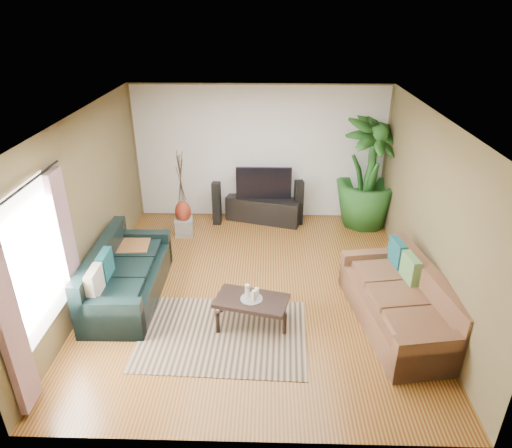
{
  "coord_description": "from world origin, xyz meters",
  "views": [
    {
      "loc": [
        0.17,
        -5.96,
        4.09
      ],
      "look_at": [
        0.0,
        0.2,
        1.05
      ],
      "focal_mm": 32.0,
      "sensor_mm": 36.0,
      "label": 1
    }
  ],
  "objects_px": {
    "sofa_right": "(399,299)",
    "speaker_right": "(299,203)",
    "tv_stand": "(264,209)",
    "coffee_table": "(252,311)",
    "potted_plant": "(369,173)",
    "side_table": "(135,259)",
    "pedestal": "(184,227)",
    "vase": "(183,212)",
    "sofa_left": "(128,272)",
    "speaker_left": "(217,203)",
    "television": "(264,183)"
  },
  "relations": [
    {
      "from": "sofa_left",
      "to": "pedestal",
      "type": "xyz_separation_m",
      "value": [
        0.49,
        2.06,
        -0.26
      ]
    },
    {
      "from": "speaker_left",
      "to": "pedestal",
      "type": "distance_m",
      "value": 0.82
    },
    {
      "from": "sofa_left",
      "to": "coffee_table",
      "type": "distance_m",
      "value": 1.99
    },
    {
      "from": "sofa_right",
      "to": "speaker_right",
      "type": "relative_size",
      "value": 2.38
    },
    {
      "from": "potted_plant",
      "to": "pedestal",
      "type": "distance_m",
      "value": 3.71
    },
    {
      "from": "sofa_right",
      "to": "side_table",
      "type": "relative_size",
      "value": 4.07
    },
    {
      "from": "pedestal",
      "to": "tv_stand",
      "type": "bearing_deg",
      "value": 23.25
    },
    {
      "from": "vase",
      "to": "side_table",
      "type": "height_order",
      "value": "vase"
    },
    {
      "from": "speaker_left",
      "to": "potted_plant",
      "type": "height_order",
      "value": "potted_plant"
    },
    {
      "from": "sofa_right",
      "to": "television",
      "type": "distance_m",
      "value": 3.81
    },
    {
      "from": "potted_plant",
      "to": "vase",
      "type": "xyz_separation_m",
      "value": [
        -3.55,
        -0.58,
        -0.61
      ]
    },
    {
      "from": "coffee_table",
      "to": "vase",
      "type": "relative_size",
      "value": 2.32
    },
    {
      "from": "speaker_left",
      "to": "vase",
      "type": "height_order",
      "value": "speaker_left"
    },
    {
      "from": "sofa_left",
      "to": "speaker_right",
      "type": "xyz_separation_m",
      "value": [
        2.71,
        2.6,
        0.03
      ]
    },
    {
      "from": "sofa_right",
      "to": "coffee_table",
      "type": "relative_size",
      "value": 2.22
    },
    {
      "from": "sofa_left",
      "to": "vase",
      "type": "distance_m",
      "value": 2.11
    },
    {
      "from": "sofa_left",
      "to": "television",
      "type": "height_order",
      "value": "television"
    },
    {
      "from": "potted_plant",
      "to": "vase",
      "type": "bearing_deg",
      "value": -170.77
    },
    {
      "from": "sofa_left",
      "to": "coffee_table",
      "type": "relative_size",
      "value": 2.16
    },
    {
      "from": "television",
      "to": "potted_plant",
      "type": "bearing_deg",
      "value": -2.16
    },
    {
      "from": "coffee_table",
      "to": "sofa_right",
      "type": "bearing_deg",
      "value": 14.91
    },
    {
      "from": "potted_plant",
      "to": "television",
      "type": "bearing_deg",
      "value": 177.84
    },
    {
      "from": "pedestal",
      "to": "vase",
      "type": "distance_m",
      "value": 0.32
    },
    {
      "from": "sofa_right",
      "to": "speaker_right",
      "type": "height_order",
      "value": "speaker_right"
    },
    {
      "from": "sofa_right",
      "to": "tv_stand",
      "type": "bearing_deg",
      "value": -159.13
    },
    {
      "from": "coffee_table",
      "to": "speaker_right",
      "type": "xyz_separation_m",
      "value": [
        0.82,
        3.21,
        0.26
      ]
    },
    {
      "from": "sofa_right",
      "to": "pedestal",
      "type": "bearing_deg",
      "value": -136.68
    },
    {
      "from": "sofa_left",
      "to": "potted_plant",
      "type": "bearing_deg",
      "value": -57.66
    },
    {
      "from": "sofa_right",
      "to": "pedestal",
      "type": "relative_size",
      "value": 6.58
    },
    {
      "from": "pedestal",
      "to": "side_table",
      "type": "height_order",
      "value": "side_table"
    },
    {
      "from": "speaker_right",
      "to": "sofa_right",
      "type": "bearing_deg",
      "value": -78.41
    },
    {
      "from": "sofa_left",
      "to": "speaker_left",
      "type": "height_order",
      "value": "speaker_left"
    },
    {
      "from": "vase",
      "to": "coffee_table",
      "type": "bearing_deg",
      "value": -62.32
    },
    {
      "from": "speaker_right",
      "to": "potted_plant",
      "type": "height_order",
      "value": "potted_plant"
    },
    {
      "from": "tv_stand",
      "to": "potted_plant",
      "type": "xyz_separation_m",
      "value": [
        2.03,
        -0.08,
        0.84
      ]
    },
    {
      "from": "potted_plant",
      "to": "pedestal",
      "type": "relative_size",
      "value": 6.58
    },
    {
      "from": "sofa_right",
      "to": "speaker_left",
      "type": "height_order",
      "value": "speaker_left"
    },
    {
      "from": "sofa_left",
      "to": "speaker_left",
      "type": "xyz_separation_m",
      "value": [
        1.07,
        2.56,
        0.02
      ]
    },
    {
      "from": "potted_plant",
      "to": "vase",
      "type": "distance_m",
      "value": 3.65
    },
    {
      "from": "coffee_table",
      "to": "sofa_left",
      "type": "bearing_deg",
      "value": 176.03
    },
    {
      "from": "sofa_left",
      "to": "speaker_right",
      "type": "distance_m",
      "value": 3.75
    },
    {
      "from": "television",
      "to": "speaker_right",
      "type": "distance_m",
      "value": 0.8
    },
    {
      "from": "potted_plant",
      "to": "side_table",
      "type": "height_order",
      "value": "potted_plant"
    },
    {
      "from": "sofa_left",
      "to": "sofa_right",
      "type": "distance_m",
      "value": 3.94
    },
    {
      "from": "television",
      "to": "side_table",
      "type": "height_order",
      "value": "television"
    },
    {
      "from": "pedestal",
      "to": "sofa_right",
      "type": "bearing_deg",
      "value": -37.63
    },
    {
      "from": "potted_plant",
      "to": "speaker_right",
      "type": "bearing_deg",
      "value": -178.5
    },
    {
      "from": "side_table",
      "to": "potted_plant",
      "type": "bearing_deg",
      "value": 25.83
    },
    {
      "from": "sofa_right",
      "to": "vase",
      "type": "xyz_separation_m",
      "value": [
        -3.41,
        2.63,
        0.06
      ]
    },
    {
      "from": "coffee_table",
      "to": "tv_stand",
      "type": "xyz_separation_m",
      "value": [
        0.12,
        3.32,
        0.05
      ]
    }
  ]
}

